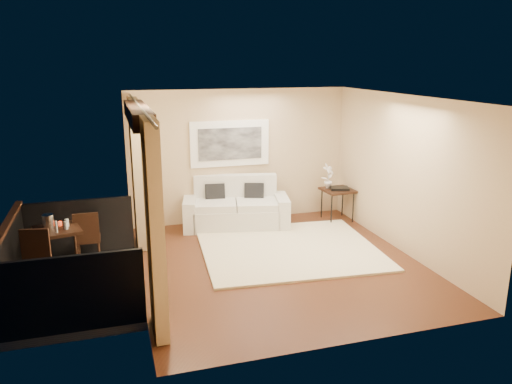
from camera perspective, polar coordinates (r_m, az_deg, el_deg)
name	(u,v)px	position (r m, az deg, el deg)	size (l,w,h in m)	color
floor	(279,264)	(8.32, 2.67, -8.17)	(5.00, 5.00, 0.00)	#532A18
room_shell	(138,114)	(7.26, -13.35, 8.68)	(5.00, 6.40, 5.00)	white
balcony	(65,278)	(7.87, -20.98, -9.18)	(1.81, 2.60, 1.17)	#605B56
curtains	(144,195)	(7.47, -12.66, -0.37)	(0.16, 4.80, 2.64)	tan
artwork	(230,144)	(10.09, -2.99, 5.55)	(1.62, 0.07, 0.92)	white
rug	(289,249)	(8.88, 3.81, -6.52)	(3.03, 2.64, 0.04)	#F9EFC8
sofa	(236,209)	(10.03, -2.30, -1.94)	(2.21, 1.30, 1.00)	silver
side_table	(338,192)	(10.46, 9.33, 0.03)	(0.65, 0.65, 0.66)	black
tray	(339,188)	(10.42, 9.50, 0.42)	(0.38, 0.28, 0.05)	black
orchid	(328,176)	(10.41, 8.24, 1.80)	(0.28, 0.19, 0.52)	white
bistro_table	(57,234)	(8.21, -21.76, -4.44)	(0.79, 0.79, 0.77)	black
balcony_chair_far	(87,235)	(8.52, -18.73, -4.63)	(0.39, 0.40, 0.91)	black
balcony_chair_near	(35,257)	(7.80, -23.98, -6.85)	(0.48, 0.48, 0.94)	black
ice_bucket	(48,221)	(8.28, -22.66, -3.07)	(0.18, 0.18, 0.20)	silver
candle	(60,224)	(8.29, -21.49, -3.38)	(0.06, 0.06, 0.07)	red
vase	(56,227)	(7.97, -21.86, -3.72)	(0.04, 0.04, 0.18)	silver
glass_a	(66,225)	(8.09, -20.90, -3.58)	(0.06, 0.06, 0.12)	white
glass_b	(67,223)	(8.21, -20.81, -3.31)	(0.06, 0.06, 0.12)	silver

